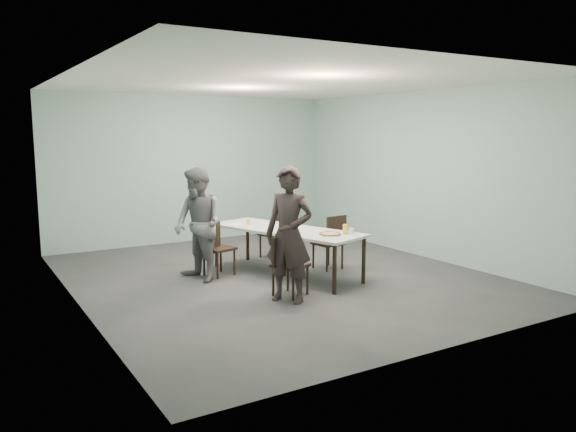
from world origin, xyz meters
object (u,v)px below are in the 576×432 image
chair_far_right (277,230)px  diner_near (289,235)px  table (286,232)px  pizza (330,234)px  tealight (290,227)px  chair_near_left (287,261)px  beer_glass (345,229)px  amber_tumbler (249,222)px  diner_far (198,225)px  water_tumbler (351,231)px  chair_far_left (215,245)px  chair_near_right (332,238)px  side_plate (318,231)px

chair_far_right → diner_near: 2.78m
table → pizza: 0.88m
pizza → tealight: bearing=101.8°
chair_near_left → chair_far_right: bearing=40.9°
table → beer_glass: size_ratio=18.34×
table → chair_far_right: size_ratio=3.16×
pizza → amber_tumbler: 1.61m
diner_far → amber_tumbler: diner_far is taller
beer_glass → water_tumbler: (0.08, -0.04, -0.03)m
diner_far → tealight: 1.44m
chair_far_left → tealight: chair_far_left is taller
chair_near_right → diner_near: diner_near is taller
side_plate → tealight: (-0.21, 0.49, 0.02)m
chair_far_right → diner_far: bearing=6.7°
pizza → amber_tumbler: amber_tumbler is taller
chair_far_left → amber_tumbler: chair_far_left is taller
chair_far_right → side_plate: (-0.26, -1.74, 0.25)m
pizza → water_tumbler: bearing=-13.4°
water_tumbler → chair_far_left: bearing=137.5°
chair_far_right → water_tumbler: chair_far_right is taller
chair_far_left → side_plate: (1.27, -1.01, 0.25)m
chair_far_right → tealight: size_ratio=15.54×
table → chair_near_right: 0.92m
chair_far_left → tealight: (1.06, -0.52, 0.27)m
tealight → amber_tumbler: bearing=120.1°
chair_near_right → amber_tumbler: size_ratio=10.88×
diner_far → chair_near_left: bearing=14.0°
chair_far_left → diner_near: size_ratio=0.48×
diner_near → amber_tumbler: bearing=135.4°
diner_far → amber_tumbler: 1.03m
chair_far_left → diner_far: diner_far is taller
chair_near_right → tealight: 0.87m
chair_near_left → chair_near_right: same height
table → beer_glass: bearing=-60.7°
table → side_plate: (0.28, -0.49, 0.06)m
diner_near → tealight: 1.44m
beer_glass → amber_tumbler: (-0.81, 1.56, -0.03)m
chair_near_left → diner_near: diner_near is taller
chair_near_left → water_tumbler: chair_near_left is taller
diner_near → side_plate: 1.22m
tealight → chair_near_right: bearing=1.0°
chair_far_left → diner_near: 1.81m
pizza → side_plate: size_ratio=1.89×
chair_near_right → table: bearing=-5.7°
amber_tumbler → diner_far: bearing=-165.2°
chair_far_right → diner_far: diner_far is taller
side_plate → chair_near_right: bearing=39.6°
water_tumbler → tealight: 1.06m
side_plate → chair_far_right: bearing=81.4°
chair_far_left → chair_near_right: bearing=-29.8°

